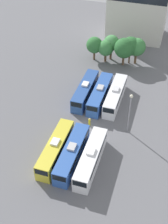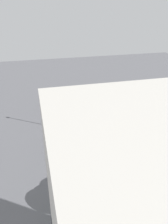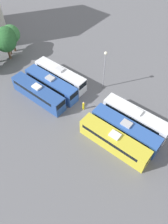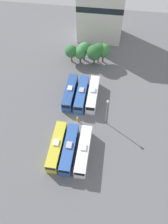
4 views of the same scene
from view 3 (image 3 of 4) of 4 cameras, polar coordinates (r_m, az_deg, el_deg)
ground_plane at (r=39.36m, az=0.13°, el=0.31°), size 117.92×117.92×0.00m
bus_0 at (r=33.90m, az=7.76°, el=-7.40°), size 2.46×11.60×3.35m
bus_1 at (r=35.40m, az=10.66°, el=-4.46°), size 2.46×11.60×3.35m
bus_2 at (r=37.26m, az=13.26°, el=-1.39°), size 2.46×11.60×3.35m
bus_3 at (r=41.07m, az=-11.93°, el=4.95°), size 2.46×11.60×3.35m
bus_4 at (r=42.33m, az=-8.63°, el=7.18°), size 2.46×11.60×3.35m
bus_5 at (r=44.05m, az=-6.23°, el=9.49°), size 2.46×11.60×3.35m
worker_person at (r=39.03m, az=-0.14°, el=1.61°), size 0.36×0.36×1.80m
light_pole at (r=40.28m, az=5.46°, el=12.25°), size 0.60×0.60×8.22m
tree_3 at (r=51.42m, az=-19.84°, el=16.98°), size 4.61×4.61×6.66m
tree_4 at (r=52.75m, az=-19.60°, el=18.04°), size 4.32×4.32×6.60m
tree_5 at (r=53.76m, az=-18.60°, el=18.68°), size 4.08×4.08×6.30m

